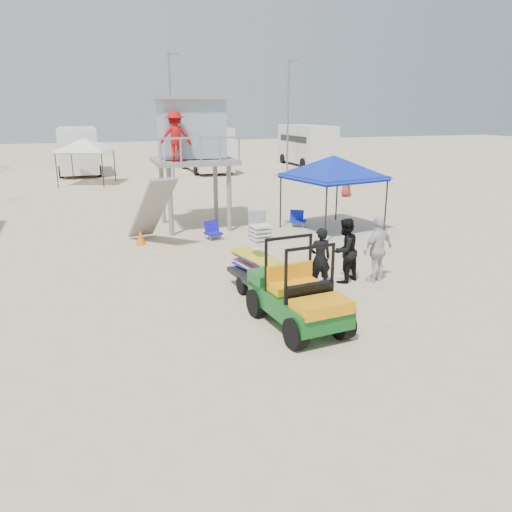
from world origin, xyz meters
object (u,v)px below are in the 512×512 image
object	(u,v)px
utility_cart	(298,289)
canopy_blue	(334,159)
lifeguard_tower	(189,134)
man_left	(320,258)
surf_trailer	(260,262)

from	to	relation	value
utility_cart	canopy_blue	world-z (taller)	canopy_blue
lifeguard_tower	canopy_blue	world-z (taller)	lifeguard_tower
man_left	surf_trailer	bearing A→B (deg)	-4.96
man_left	lifeguard_tower	bearing A→B (deg)	-73.05
surf_trailer	canopy_blue	xyz separation A→B (m)	(4.85, 5.43, 1.91)
surf_trailer	lifeguard_tower	xyz separation A→B (m)	(-0.02, 7.83, 2.80)
lifeguard_tower	surf_trailer	bearing A→B (deg)	-89.84
lifeguard_tower	canopy_blue	distance (m)	5.51
utility_cart	surf_trailer	xyz separation A→B (m)	(0.01, 2.33, -0.09)
utility_cart	lifeguard_tower	size ratio (longest dim) A/B	0.53
lifeguard_tower	canopy_blue	bearing A→B (deg)	-26.28
lifeguard_tower	utility_cart	bearing A→B (deg)	-89.91
utility_cart	lifeguard_tower	distance (m)	10.52
canopy_blue	surf_trailer	bearing A→B (deg)	-131.79
surf_trailer	utility_cart	bearing A→B (deg)	-90.16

